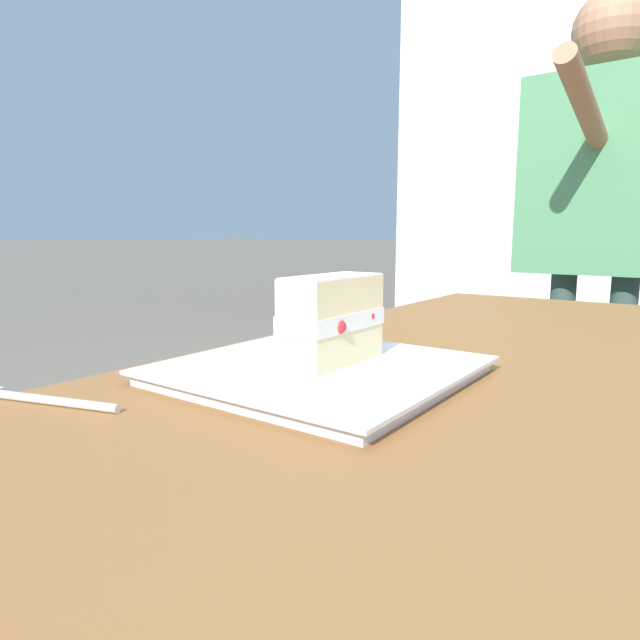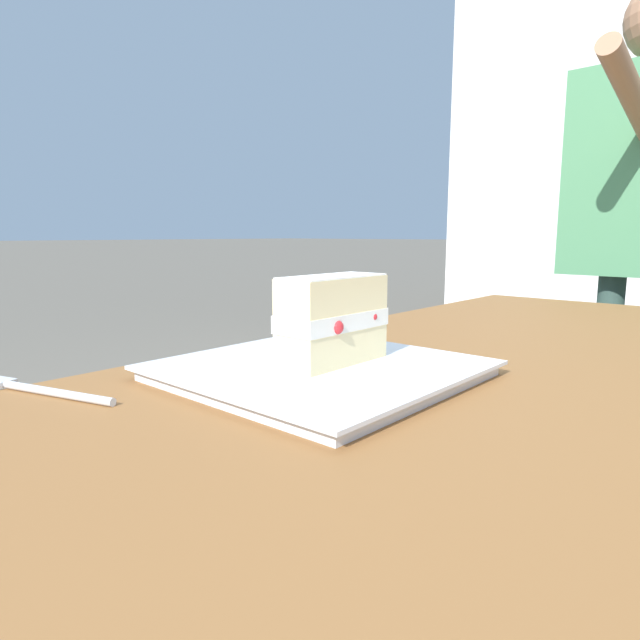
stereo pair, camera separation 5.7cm
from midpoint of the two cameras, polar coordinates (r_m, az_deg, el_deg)
The scene contains 6 objects.
patio_table at distance 0.56m, azimuth 24.39°, elevation -16.92°, with size 1.66×0.94×0.73m.
dessert_plate at distance 0.58m, azimuth -2.82°, elevation -5.33°, with size 0.29×0.29×0.02m.
cake_slice at distance 0.57m, azimuth -1.53°, elevation 0.05°, with size 0.13×0.06×0.09m.
dessert_fork at distance 0.58m, azimuth -30.80°, elevation -7.08°, with size 0.07×0.17×0.01m.
diner_person at distance 1.71m, azimuth 26.59°, elevation 12.62°, with size 0.55×0.42×1.51m.
patio_building at distance 6.42m, azimuth 26.72°, elevation 13.36°, with size 4.68×2.09×2.93m.
Camera 1 is at (-0.51, -0.07, 0.88)m, focal length 30.47 mm.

